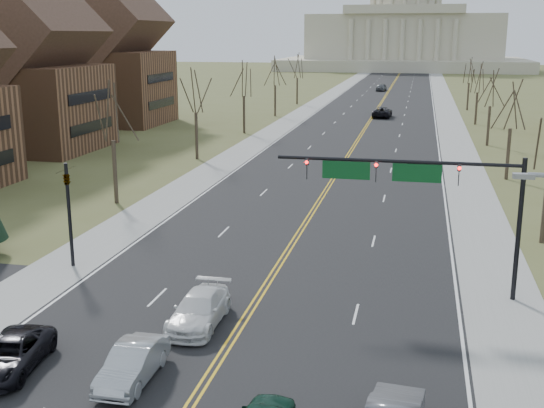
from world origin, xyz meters
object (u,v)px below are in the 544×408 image
at_px(signal_left, 69,203).
at_px(car_sb_inner_second, 199,310).
at_px(car_far_nb, 382,112).
at_px(car_far_sb, 381,87).
at_px(car_sb_outer_lead, 10,355).
at_px(car_sb_inner_lead, 133,364).
at_px(signal_mast, 415,183).

relative_size(signal_left, car_sb_inner_second, 1.19).
height_order(car_far_nb, car_far_sb, car_far_nb).
distance_m(car_sb_outer_lead, car_far_nb, 89.04).
height_order(car_sb_inner_lead, car_sb_outer_lead, car_sb_inner_lead).
xyz_separation_m(signal_left, car_sb_outer_lead, (3.71, -11.97, -3.03)).
bearing_deg(car_sb_outer_lead, car_sb_inner_lead, -4.84).
bearing_deg(car_sb_outer_lead, car_far_sb, 79.98).
bearing_deg(signal_left, car_sb_outer_lead, -72.76).
bearing_deg(car_sb_inner_second, car_far_sb, 89.18).
relative_size(car_sb_inner_lead, car_far_sb, 0.89).
bearing_deg(car_far_nb, signal_mast, 97.35).
bearing_deg(car_far_sb, car_sb_outer_lead, -85.61).
bearing_deg(car_far_nb, car_sb_inner_lead, 90.18).
bearing_deg(car_sb_outer_lead, signal_left, 99.70).
distance_m(signal_left, car_far_sb, 129.49).
distance_m(car_sb_inner_lead, car_sb_inner_second, 5.56).
distance_m(signal_left, car_sb_outer_lead, 12.89).
xyz_separation_m(car_sb_inner_lead, car_sb_inner_second, (0.85, 5.50, 0.02)).
relative_size(car_sb_outer_lead, car_far_sb, 0.99).
relative_size(car_sb_inner_lead, car_sb_inner_second, 0.85).
height_order(car_sb_inner_lead, car_sb_inner_second, car_sb_inner_second).
xyz_separation_m(car_sb_outer_lead, car_far_sb, (6.09, 141.05, 0.16)).
bearing_deg(car_sb_inner_lead, car_far_nb, 86.72).
xyz_separation_m(signal_left, car_sb_inner_second, (9.63, -6.23, -2.97)).
height_order(car_sb_inner_second, car_far_nb, car_far_nb).
height_order(signal_mast, car_sb_inner_second, signal_mast).
bearing_deg(car_sb_inner_second, signal_mast, 33.00).
relative_size(car_sb_outer_lead, car_sb_inner_second, 0.95).
relative_size(signal_mast, car_far_nb, 2.03).
distance_m(signal_mast, signal_left, 19.06).
xyz_separation_m(car_sb_inner_second, car_far_sb, (0.17, 135.31, 0.10)).
bearing_deg(signal_mast, car_far_sb, 94.05).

